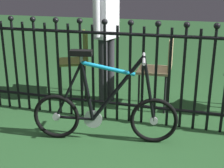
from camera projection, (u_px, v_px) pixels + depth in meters
ground_plane at (112, 144)px, 2.97m from camera, size 20.00×20.00×0.00m
iron_fence at (121, 69)px, 3.31m from camera, size 4.41×0.07×1.15m
bicycle at (104, 110)px, 2.96m from camera, size 1.38×0.41×0.89m
chair_tan at (161, 66)px, 3.66m from camera, size 0.40×0.39×0.86m
chair_olive at (77, 57)px, 4.08m from camera, size 0.52×0.52×0.86m
person_visitor at (106, 25)px, 3.70m from camera, size 0.26×0.46×1.65m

